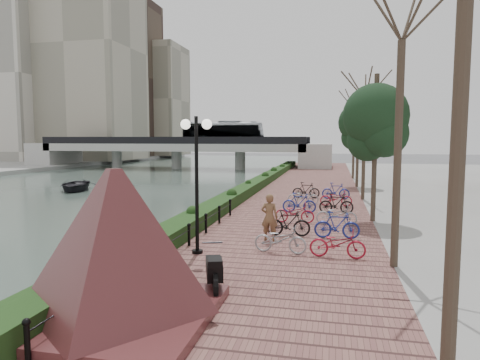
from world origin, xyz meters
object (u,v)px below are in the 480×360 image
(lamppost, at_px, (196,154))
(motorcycle, at_px, (214,269))
(boat, at_px, (75,185))
(granite_monument, at_px, (116,244))
(pedestrian, at_px, (269,217))

(lamppost, bearing_deg, motorcycle, -65.32)
(boat, bearing_deg, lamppost, -68.14)
(granite_monument, height_order, lamppost, lamppost)
(motorcycle, xyz_separation_m, boat, (-17.41, 20.68, -0.55))
(motorcycle, bearing_deg, boat, 111.32)
(granite_monument, xyz_separation_m, motorcycle, (1.46, 2.04, -1.04))
(lamppost, distance_m, boat, 23.90)
(granite_monument, distance_m, lamppost, 5.46)
(pedestrian, relative_size, boat, 0.38)
(motorcycle, xyz_separation_m, pedestrian, (0.56, 5.39, 0.32))
(granite_monument, height_order, pedestrian, granite_monument)
(lamppost, xyz_separation_m, motorcycle, (1.46, -3.18, -2.67))
(lamppost, bearing_deg, pedestrian, 47.62)
(motorcycle, relative_size, pedestrian, 0.99)
(granite_monument, distance_m, boat, 27.80)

